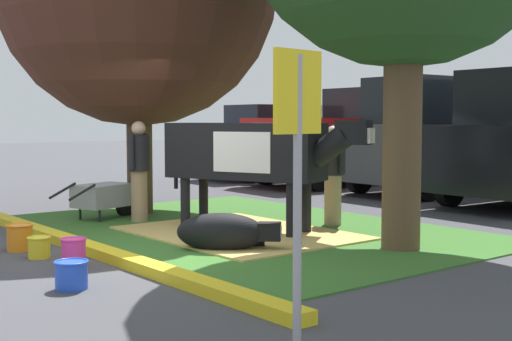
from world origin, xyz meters
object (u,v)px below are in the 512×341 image
cow_holstein (251,152)px  parking_sign (298,142)px  wheelbarrow (104,196)px  person_visitor_near (139,168)px  bucket_orange (20,237)px  bucket_pink (74,252)px  pickup_truck_black (348,140)px  calf_lying (224,232)px  person_handler (333,173)px  suv_dark_grey (439,136)px  bucket_blue (71,274)px  sedan_blue (273,143)px  bucket_yellow (39,247)px

cow_holstein → parking_sign: bearing=-34.8°
wheelbarrow → parking_sign: parking_sign is taller
person_visitor_near → bucket_orange: 2.70m
cow_holstein → bucket_pink: cow_holstein is taller
pickup_truck_black → calf_lying: bearing=-55.4°
calf_lying → pickup_truck_black: pickup_truck_black is taller
cow_holstein → bucket_orange: cow_holstein is taller
parking_sign → bucket_orange: (-5.05, -0.08, -1.30)m
person_handler → person_visitor_near: person_visitor_near is taller
parking_sign → calf_lying: bearing=151.4°
wheelbarrow → suv_dark_grey: 7.78m
bucket_blue → pickup_truck_black: (-5.99, 10.04, 0.97)m
bucket_orange → pickup_truck_black: size_ratio=0.06×
sedan_blue → bucket_orange: bearing=-56.2°
person_visitor_near → bucket_yellow: size_ratio=5.76×
suv_dark_grey → parking_sign: bearing=-58.0°
person_handler → bucket_pink: (0.37, -4.36, -0.64)m
calf_lying → suv_dark_grey: suv_dark_grey is taller
calf_lying → bucket_pink: 1.86m
person_visitor_near → bucket_blue: (3.43, -2.65, -0.71)m
cow_holstein → sedan_blue: 9.40m
bucket_pink → bucket_yellow: bearing=-173.3°
person_handler → bucket_orange: 4.62m
cow_holstein → person_handler: 1.45m
calf_lying → wheelbarrow: size_ratio=0.72×
person_handler → bucket_orange: person_handler is taller
pickup_truck_black → cow_holstein: bearing=-56.0°
person_handler → bucket_blue: size_ratio=4.60×
person_visitor_near → cow_holstein: bearing=21.3°
bucket_yellow → bucket_blue: 1.69m
bucket_pink → suv_dark_grey: suv_dark_grey is taller
person_visitor_near → wheelbarrow: bearing=-154.8°
calf_lying → person_handler: person_handler is taller
cow_holstein → bucket_yellow: (-0.14, -3.07, -1.03)m
cow_holstein → bucket_blue: bearing=-66.0°
bucket_blue → calf_lying: bearing=105.5°
bucket_yellow → bucket_blue: bucket_blue is taller
bucket_orange → calf_lying: bearing=50.0°
person_visitor_near → pickup_truck_black: bearing=109.2°
person_handler → sedan_blue: 8.75m
person_visitor_near → bucket_pink: person_visitor_near is taller
person_handler → parking_sign: bearing=-47.3°
person_handler → wheelbarrow: 3.72m
person_handler → cow_holstein: bearing=-100.5°
parking_sign → bucket_pink: bearing=179.7°
bucket_orange → wheelbarrow: bearing=131.2°
calf_lying → bucket_blue: (0.63, -2.26, -0.09)m
bucket_orange → bucket_pink: size_ratio=1.01×
person_visitor_near → bucket_blue: 4.39m
parking_sign → bucket_blue: parking_sign is taller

